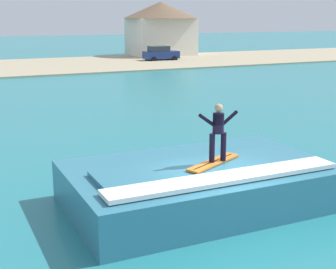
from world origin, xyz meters
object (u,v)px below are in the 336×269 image
at_px(wave_crest, 199,184).
at_px(surfboard, 214,162).
at_px(car_far_shore, 161,53).
at_px(surfer, 218,129).
at_px(house_gabled_white, 161,25).

xyz_separation_m(wave_crest, surfboard, (0.24, -0.38, 0.74)).
relative_size(wave_crest, car_far_shore, 1.78).
height_order(wave_crest, surfer, surfer).
bearing_deg(surfer, surfboard, 160.76).
height_order(surfer, car_far_shore, surfer).
height_order(wave_crest, house_gabled_white, house_gabled_white).
relative_size(surfboard, car_far_shore, 0.50).
bearing_deg(house_gabled_white, wave_crest, -113.17).
bearing_deg(wave_crest, surfboard, -57.43).
xyz_separation_m(surfboard, house_gabled_white, (21.55, 51.31, 2.86)).
distance_m(surfboard, house_gabled_white, 55.73).
xyz_separation_m(surfboard, car_far_shore, (18.09, 43.76, -0.43)).
distance_m(car_far_shore, house_gabled_white, 8.93).
relative_size(wave_crest, surfer, 4.54).
height_order(surfer, house_gabled_white, house_gabled_white).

